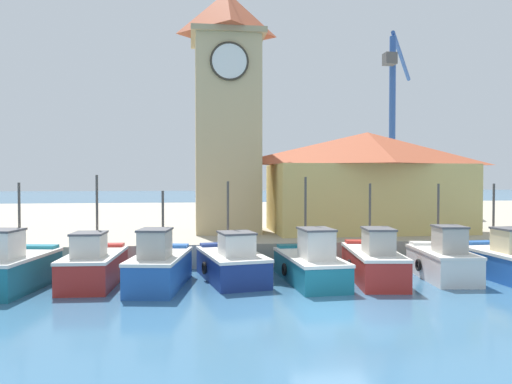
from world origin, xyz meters
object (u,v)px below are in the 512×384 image
at_px(fishing_boat_mid_left, 232,263).
at_px(fishing_boat_right_outer, 501,260).
at_px(fishing_boat_left_inner, 159,267).
at_px(clock_tower, 227,107).
at_px(fishing_boat_far_left, 12,268).
at_px(port_crane_near, 393,143).
at_px(fishing_boat_left_outer, 94,265).
at_px(fishing_boat_mid_right, 373,262).
at_px(fishing_boat_right_inner, 443,260).
at_px(warehouse_right, 367,181).
at_px(fishing_boat_center, 310,264).

height_order(fishing_boat_mid_left, fishing_boat_right_outer, fishing_boat_mid_left).
relative_size(fishing_boat_left_inner, clock_tower, 0.31).
height_order(fishing_boat_far_left, clock_tower, clock_tower).
relative_size(clock_tower, port_crane_near, 0.95).
height_order(fishing_boat_far_left, fishing_boat_left_inner, fishing_boat_far_left).
relative_size(fishing_boat_left_outer, fishing_boat_right_outer, 1.05).
xyz_separation_m(fishing_boat_mid_right, fishing_boat_right_inner, (3.00, -0.03, -0.00)).
height_order(fishing_boat_left_inner, fishing_boat_right_inner, fishing_boat_right_inner).
xyz_separation_m(fishing_boat_far_left, fishing_boat_right_inner, (17.09, -0.18, -0.04)).
distance_m(fishing_boat_left_outer, port_crane_near, 31.70).
height_order(fishing_boat_left_inner, fishing_boat_right_outer, fishing_boat_right_outer).
bearing_deg(fishing_boat_mid_right, clock_tower, 120.79).
bearing_deg(fishing_boat_mid_left, fishing_boat_mid_right, -8.03).
height_order(fishing_boat_far_left, fishing_boat_left_outer, fishing_boat_left_outer).
xyz_separation_m(fishing_boat_left_outer, fishing_boat_mid_left, (5.46, 0.11, -0.04)).
height_order(fishing_boat_left_outer, fishing_boat_right_outer, fishing_boat_left_outer).
bearing_deg(fishing_boat_left_inner, warehouse_right, 36.67).
bearing_deg(fishing_boat_left_outer, fishing_boat_right_inner, -2.93).
bearing_deg(fishing_boat_mid_left, port_crane_near, 53.93).
distance_m(fishing_boat_far_left, port_crane_near, 34.08).
distance_m(fishing_boat_left_outer, warehouse_right, 16.23).
relative_size(fishing_boat_far_left, warehouse_right, 0.40).
bearing_deg(fishing_boat_left_inner, clock_tower, 70.33).
relative_size(fishing_boat_mid_right, fishing_boat_right_inner, 1.24).
distance_m(fishing_boat_left_inner, port_crane_near, 30.59).
bearing_deg(fishing_boat_center, fishing_boat_left_outer, 175.58).
bearing_deg(fishing_boat_far_left, clock_tower, 45.28).
xyz_separation_m(fishing_boat_center, warehouse_right, (5.37, 8.29, 3.31)).
bearing_deg(fishing_boat_right_inner, fishing_boat_center, 179.35).
distance_m(fishing_boat_mid_right, fishing_boat_right_inner, 3.00).
height_order(fishing_boat_left_outer, fishing_boat_center, fishing_boat_left_outer).
bearing_deg(fishing_boat_left_outer, fishing_boat_far_left, -169.34).
height_order(fishing_boat_mid_right, fishing_boat_right_inner, fishing_boat_mid_right).
bearing_deg(fishing_boat_right_outer, fishing_boat_left_inner, -179.23).
relative_size(fishing_boat_mid_left, port_crane_near, 0.31).
distance_m(fishing_boat_mid_right, warehouse_right, 9.35).
bearing_deg(fishing_boat_right_inner, fishing_boat_right_outer, 2.12).
relative_size(fishing_boat_mid_left, warehouse_right, 0.43).
bearing_deg(fishing_boat_right_outer, clock_tower, 141.12).
height_order(fishing_boat_right_outer, clock_tower, clock_tower).
xyz_separation_m(fishing_boat_left_inner, fishing_boat_mid_left, (2.86, 0.93, -0.08)).
relative_size(fishing_boat_far_left, fishing_boat_left_outer, 1.01).
bearing_deg(fishing_boat_center, clock_tower, 106.91).
height_order(fishing_boat_left_inner, port_crane_near, port_crane_near).
xyz_separation_m(fishing_boat_center, fishing_boat_right_inner, (5.63, -0.06, 0.03)).
bearing_deg(fishing_boat_left_outer, port_crane_near, 45.86).
relative_size(fishing_boat_right_outer, warehouse_right, 0.38).
height_order(fishing_boat_left_inner, fishing_boat_mid_left, fishing_boat_mid_left).
xyz_separation_m(fishing_boat_right_outer, port_crane_near, (4.69, 22.89, 6.58)).
relative_size(fishing_boat_mid_left, fishing_boat_mid_right, 0.94).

